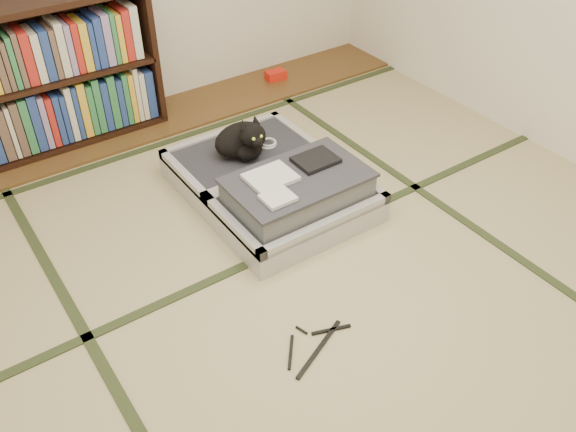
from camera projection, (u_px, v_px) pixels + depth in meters
floor at (321, 299)px, 2.89m from camera, size 4.50×4.50×0.00m
wood_strip at (145, 123)px, 4.17m from camera, size 4.00×0.50×0.02m
red_item at (276, 75)px, 4.65m from camera, size 0.16×0.10×0.07m
tatami_borders at (265, 242)px, 3.21m from camera, size 4.00×4.50×0.01m
bookcase at (50, 79)px, 3.71m from camera, size 1.32×0.30×0.92m
suitcase at (274, 185)px, 3.42m from camera, size 0.83×1.11×0.33m
cat at (243, 140)px, 3.50m from camera, size 0.37×0.37×0.30m
cable_coil at (268, 143)px, 3.66m from camera, size 0.12×0.12×0.03m
hanger at (315, 344)px, 2.66m from camera, size 0.37×0.24×0.01m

